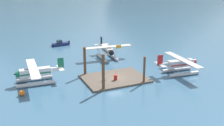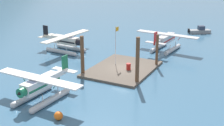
% 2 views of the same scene
% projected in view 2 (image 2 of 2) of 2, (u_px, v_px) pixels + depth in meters
% --- Properties ---
extents(ground_plane, '(1200.00, 1200.00, 0.00)m').
position_uv_depth(ground_plane, '(122.00, 70.00, 41.72)').
color(ground_plane, '#38607F').
extents(dock_platform, '(10.41, 7.82, 0.30)m').
position_uv_depth(dock_platform, '(122.00, 69.00, 41.67)').
color(dock_platform, brown).
rests_on(dock_platform, ground).
extents(piling_near_left, '(0.46, 0.46, 5.74)m').
position_uv_depth(piling_near_left, '(137.00, 61.00, 36.29)').
color(piling_near_left, brown).
rests_on(piling_near_left, ground).
extents(piling_near_right, '(0.37, 0.37, 4.51)m').
position_uv_depth(piling_near_right, '(157.00, 51.00, 42.47)').
color(piling_near_right, brown).
rests_on(piling_near_right, ground).
extents(piling_far_left, '(0.48, 0.48, 5.14)m').
position_uv_depth(piling_far_left, '(82.00, 56.00, 39.19)').
color(piling_far_left, brown).
rests_on(piling_far_left, ground).
extents(flagpole, '(0.95, 0.10, 5.33)m').
position_uv_depth(flagpole, '(116.00, 40.00, 42.17)').
color(flagpole, silver).
rests_on(flagpole, dock_platform).
extents(fuel_drum, '(0.62, 0.62, 0.88)m').
position_uv_depth(fuel_drum, '(129.00, 67.00, 40.77)').
color(fuel_drum, '#AD1E19').
rests_on(fuel_drum, dock_platform).
extents(mooring_buoy, '(0.84, 0.84, 0.84)m').
position_uv_depth(mooring_buoy, '(58.00, 116.00, 28.70)').
color(mooring_buoy, orange).
rests_on(mooring_buoy, ground).
extents(seaplane_cream_bow_right, '(10.48, 7.97, 3.84)m').
position_uv_depth(seaplane_cream_bow_right, '(66.00, 42.00, 49.39)').
color(seaplane_cream_bow_right, '#B7BABF').
rests_on(seaplane_cream_bow_right, ground).
extents(seaplane_white_port_fwd, '(7.98, 10.45, 3.84)m').
position_uv_depth(seaplane_white_port_fwd, '(41.00, 87.00, 32.28)').
color(seaplane_white_port_fwd, '#B7BABF').
rests_on(seaplane_white_port_fwd, ground).
extents(seaplane_silver_stbd_aft, '(7.96, 10.48, 3.84)m').
position_uv_depth(seaplane_silver_stbd_aft, '(166.00, 41.00, 50.27)').
color(seaplane_silver_stbd_aft, '#B7BABF').
rests_on(seaplane_silver_stbd_aft, ground).
extents(boat_grey_open_se, '(3.59, 4.32, 1.50)m').
position_uv_depth(boat_grey_open_se, '(200.00, 31.00, 62.10)').
color(boat_grey_open_se, gray).
rests_on(boat_grey_open_se, ground).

